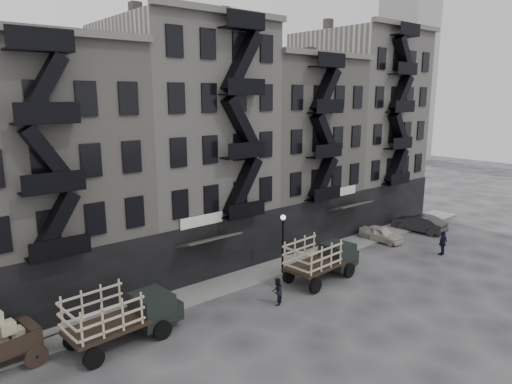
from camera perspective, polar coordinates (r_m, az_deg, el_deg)
ground at (r=28.51m, az=2.48°, el=-13.28°), size 140.00×140.00×0.00m
sidewalk at (r=31.10m, az=-2.27°, el=-10.89°), size 55.00×2.50×0.15m
building_midwest at (r=30.09m, az=-25.14°, el=1.94°), size 10.00×11.35×16.20m
building_center at (r=33.86m, az=-8.73°, el=5.67°), size 10.00×11.35×18.20m
building_mideast at (r=40.05m, az=3.66°, el=5.31°), size 10.00×11.35×16.20m
building_east at (r=47.34m, az=12.58°, el=7.92°), size 10.00×11.35×19.20m
lamp_post at (r=31.17m, az=3.37°, el=-5.53°), size 0.36×0.36×4.28m
stake_truck_west at (r=24.27m, az=-16.46°, el=-14.18°), size 5.96×2.77×2.92m
stake_truck_east at (r=31.04m, az=8.26°, el=-7.86°), size 6.03×2.80×2.95m
car_east at (r=40.20m, az=15.35°, el=-5.07°), size 1.81×3.91×1.30m
car_far at (r=44.02m, az=19.71°, el=-3.69°), size 2.21×4.89×1.56m
pedestrian_mid at (r=27.56m, az=2.65°, el=-12.32°), size 1.01×0.96×1.65m
policeman at (r=38.32m, az=22.32°, el=-5.91°), size 1.14×0.50×1.93m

